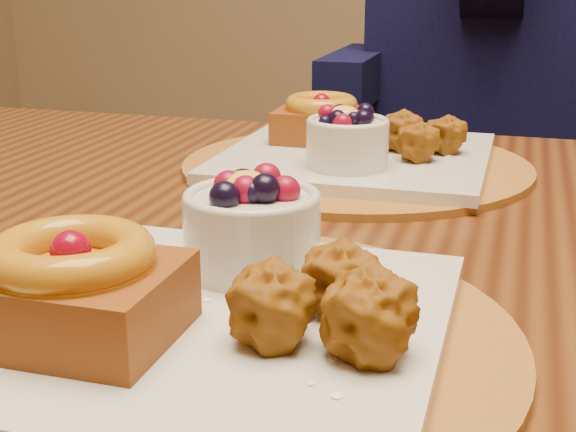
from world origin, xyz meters
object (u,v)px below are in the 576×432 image
object	(u,v)px
dining_table	(302,314)
chair_far	(529,196)
place_setting_near	(201,300)
place_setting_far	(354,150)

from	to	relation	value
dining_table	chair_far	distance (m)	1.01
place_setting_near	place_setting_far	distance (m)	0.43
place_setting_near	chair_far	bearing A→B (deg)	80.53
dining_table	place_setting_near	distance (m)	0.24
place_setting_far	chair_far	bearing A→B (deg)	75.44
place_setting_near	place_setting_far	size ratio (longest dim) A/B	1.00
dining_table	place_setting_near	bearing A→B (deg)	-90.79
dining_table	chair_far	size ratio (longest dim) A/B	1.68
dining_table	place_setting_far	xyz separation A→B (m)	(-0.00, 0.22, 0.10)
dining_table	place_setting_near	world-z (taller)	place_setting_near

